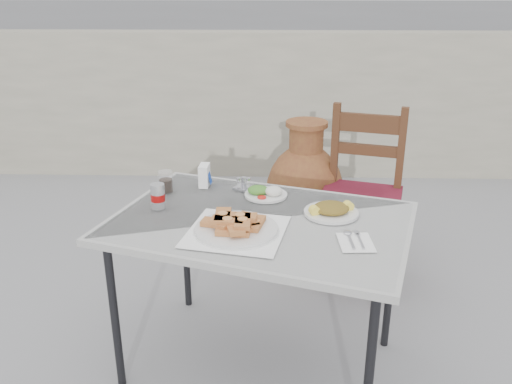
{
  "coord_description": "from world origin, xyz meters",
  "views": [
    {
      "loc": [
        0.15,
        -2.02,
        1.61
      ],
      "look_at": [
        0.1,
        -0.0,
        0.8
      ],
      "focal_mm": 38.0,
      "sensor_mm": 36.0,
      "label": 1
    }
  ],
  "objects_px": {
    "condiment_caddy": "(244,185)",
    "chair": "(361,194)",
    "pide_plate": "(236,224)",
    "cola_glass": "(166,183)",
    "cafe_table": "(260,230)",
    "soda_can": "(158,196)",
    "terracotta_urn": "(304,193)",
    "salad_rice_plate": "(265,192)",
    "salad_chopped_plate": "(331,210)",
    "napkin_holder": "(204,175)"
  },
  "relations": [
    {
      "from": "salad_rice_plate",
      "to": "chair",
      "type": "bearing_deg",
      "value": 47.3
    },
    {
      "from": "salad_rice_plate",
      "to": "napkin_holder",
      "type": "relative_size",
      "value": 1.85
    },
    {
      "from": "pide_plate",
      "to": "chair",
      "type": "height_order",
      "value": "chair"
    },
    {
      "from": "salad_chopped_plate",
      "to": "cola_glass",
      "type": "bearing_deg",
      "value": 162.16
    },
    {
      "from": "pide_plate",
      "to": "condiment_caddy",
      "type": "xyz_separation_m",
      "value": [
        0.01,
        0.44,
        -0.01
      ]
    },
    {
      "from": "soda_can",
      "to": "napkin_holder",
      "type": "relative_size",
      "value": 1.05
    },
    {
      "from": "soda_can",
      "to": "salad_chopped_plate",
      "type": "bearing_deg",
      "value": -3.24
    },
    {
      "from": "soda_can",
      "to": "condiment_caddy",
      "type": "height_order",
      "value": "soda_can"
    },
    {
      "from": "cola_glass",
      "to": "chair",
      "type": "distance_m",
      "value": 1.13
    },
    {
      "from": "salad_chopped_plate",
      "to": "condiment_caddy",
      "type": "height_order",
      "value": "condiment_caddy"
    },
    {
      "from": "salad_chopped_plate",
      "to": "terracotta_urn",
      "type": "distance_m",
      "value": 1.1
    },
    {
      "from": "salad_chopped_plate",
      "to": "napkin_holder",
      "type": "height_order",
      "value": "napkin_holder"
    },
    {
      "from": "cafe_table",
      "to": "terracotta_urn",
      "type": "bearing_deg",
      "value": 77.32
    },
    {
      "from": "soda_can",
      "to": "cafe_table",
      "type": "bearing_deg",
      "value": -12.38
    },
    {
      "from": "chair",
      "to": "terracotta_urn",
      "type": "bearing_deg",
      "value": 151.15
    },
    {
      "from": "salad_rice_plate",
      "to": "cola_glass",
      "type": "relative_size",
      "value": 1.99
    },
    {
      "from": "cafe_table",
      "to": "pide_plate",
      "type": "relative_size",
      "value": 3.21
    },
    {
      "from": "condiment_caddy",
      "to": "terracotta_urn",
      "type": "bearing_deg",
      "value": 67.2
    },
    {
      "from": "cafe_table",
      "to": "terracotta_urn",
      "type": "xyz_separation_m",
      "value": [
        0.25,
        1.1,
        -0.27
      ]
    },
    {
      "from": "pide_plate",
      "to": "chair",
      "type": "distance_m",
      "value": 1.15
    },
    {
      "from": "salad_chopped_plate",
      "to": "terracotta_urn",
      "type": "xyz_separation_m",
      "value": [
        -0.04,
        1.05,
        -0.34
      ]
    },
    {
      "from": "cafe_table",
      "to": "condiment_caddy",
      "type": "relative_size",
      "value": 12.72
    },
    {
      "from": "chair",
      "to": "terracotta_urn",
      "type": "relative_size",
      "value": 1.16
    },
    {
      "from": "condiment_caddy",
      "to": "chair",
      "type": "xyz_separation_m",
      "value": [
        0.62,
        0.49,
        -0.23
      ]
    },
    {
      "from": "condiment_caddy",
      "to": "chair",
      "type": "relative_size",
      "value": 0.11
    },
    {
      "from": "cafe_table",
      "to": "napkin_holder",
      "type": "relative_size",
      "value": 13.32
    },
    {
      "from": "salad_rice_plate",
      "to": "terracotta_urn",
      "type": "bearing_deg",
      "value": 75.0
    },
    {
      "from": "napkin_holder",
      "to": "terracotta_urn",
      "type": "bearing_deg",
      "value": 58.79
    },
    {
      "from": "cafe_table",
      "to": "terracotta_urn",
      "type": "height_order",
      "value": "terracotta_urn"
    },
    {
      "from": "pide_plate",
      "to": "cola_glass",
      "type": "bearing_deg",
      "value": 130.0
    },
    {
      "from": "cola_glass",
      "to": "salad_rice_plate",
      "type": "bearing_deg",
      "value": -5.38
    },
    {
      "from": "chair",
      "to": "cafe_table",
      "type": "bearing_deg",
      "value": -108.0
    },
    {
      "from": "cafe_table",
      "to": "soda_can",
      "type": "distance_m",
      "value": 0.45
    },
    {
      "from": "salad_chopped_plate",
      "to": "terracotta_urn",
      "type": "height_order",
      "value": "terracotta_urn"
    },
    {
      "from": "soda_can",
      "to": "cola_glass",
      "type": "height_order",
      "value": "soda_can"
    },
    {
      "from": "soda_can",
      "to": "chair",
      "type": "xyz_separation_m",
      "value": [
        0.97,
        0.72,
        -0.27
      ]
    },
    {
      "from": "condiment_caddy",
      "to": "soda_can",
      "type": "bearing_deg",
      "value": -147.09
    },
    {
      "from": "salad_chopped_plate",
      "to": "cola_glass",
      "type": "relative_size",
      "value": 2.36
    },
    {
      "from": "soda_can",
      "to": "terracotta_urn",
      "type": "height_order",
      "value": "terracotta_urn"
    },
    {
      "from": "cafe_table",
      "to": "chair",
      "type": "distance_m",
      "value": 0.99
    },
    {
      "from": "salad_rice_plate",
      "to": "chair",
      "type": "relative_size",
      "value": 0.2
    },
    {
      "from": "salad_rice_plate",
      "to": "chair",
      "type": "xyz_separation_m",
      "value": [
        0.52,
        0.57,
        -0.23
      ]
    },
    {
      "from": "pide_plate",
      "to": "soda_can",
      "type": "xyz_separation_m",
      "value": [
        -0.34,
        0.22,
        0.02
      ]
    },
    {
      "from": "napkin_holder",
      "to": "condiment_caddy",
      "type": "distance_m",
      "value": 0.19
    },
    {
      "from": "salad_rice_plate",
      "to": "napkin_holder",
      "type": "distance_m",
      "value": 0.31
    },
    {
      "from": "salad_rice_plate",
      "to": "napkin_holder",
      "type": "height_order",
      "value": "napkin_holder"
    },
    {
      "from": "cafe_table",
      "to": "terracotta_urn",
      "type": "distance_m",
      "value": 1.16
    },
    {
      "from": "condiment_caddy",
      "to": "chair",
      "type": "distance_m",
      "value": 0.83
    },
    {
      "from": "cafe_table",
      "to": "soda_can",
      "type": "xyz_separation_m",
      "value": [
        -0.43,
        0.09,
        0.1
      ]
    },
    {
      "from": "napkin_holder",
      "to": "terracotta_urn",
      "type": "relative_size",
      "value": 0.12
    }
  ]
}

